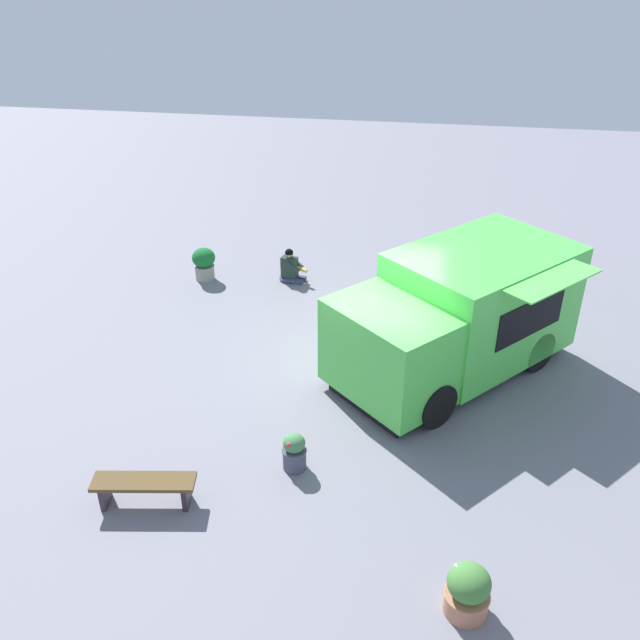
% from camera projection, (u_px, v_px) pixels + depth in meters
% --- Properties ---
extents(ground_plane, '(40.00, 40.00, 0.00)m').
position_uv_depth(ground_plane, '(367.00, 379.00, 12.90)').
color(ground_plane, slate).
extents(food_truck, '(4.86, 5.01, 2.30)m').
position_uv_depth(food_truck, '(458.00, 317.00, 12.73)').
color(food_truck, '#51D34E').
rests_on(food_truck, ground_plane).
extents(person_customer, '(0.77, 0.54, 0.83)m').
position_uv_depth(person_customer, '(291.00, 269.00, 16.37)').
color(person_customer, '#3A3C64').
rests_on(person_customer, ground_plane).
extents(planter_flowering_near, '(0.56, 0.56, 0.81)m').
position_uv_depth(planter_flowering_near, '(204.00, 263.00, 16.38)').
color(planter_flowering_near, gray).
rests_on(planter_flowering_near, ground_plane).
extents(planter_flowering_far, '(0.40, 0.40, 0.65)m').
position_uv_depth(planter_flowering_far, '(294.00, 452.00, 10.63)').
color(planter_flowering_far, '#474A5D').
rests_on(planter_flowering_far, ground_plane).
extents(planter_flowering_side, '(0.58, 0.58, 0.75)m').
position_uv_depth(planter_flowering_side, '(468.00, 591.00, 8.34)').
color(planter_flowering_side, '#AF7252').
rests_on(planter_flowering_side, ground_plane).
extents(plaza_bench, '(1.55, 0.63, 0.46)m').
position_uv_depth(plaza_bench, '(144.00, 486.00, 9.94)').
color(plaza_bench, brown).
rests_on(plaza_bench, ground_plane).
extents(trash_bin, '(0.51, 0.51, 0.91)m').
position_uv_depth(trash_bin, '(442.00, 257.00, 16.61)').
color(trash_bin, '#58515B').
rests_on(trash_bin, ground_plane).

